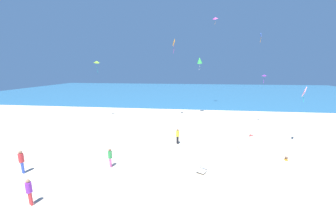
% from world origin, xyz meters
% --- Properties ---
extents(ground_plane, '(120.00, 120.00, 0.00)m').
position_xyz_m(ground_plane, '(0.00, 10.00, 0.00)').
color(ground_plane, beige).
extents(ocean_water, '(120.00, 60.00, 0.05)m').
position_xyz_m(ocean_water, '(0.00, 55.80, 0.03)').
color(ocean_water, teal).
rests_on(ocean_water, ground_plane).
extents(dune_mound, '(10.87, 7.61, 2.50)m').
position_xyz_m(dune_mound, '(11.76, 8.39, 0.00)').
color(dune_mound, beige).
rests_on(dune_mound, ground_plane).
extents(beach_chair_mid_beach, '(0.82, 0.81, 0.55)m').
position_xyz_m(beach_chair_mid_beach, '(8.36, 11.07, 0.27)').
color(beach_chair_mid_beach, '#D13D3D').
rests_on(beach_chair_mid_beach, ground_plane).
extents(beach_chair_far_left, '(0.83, 0.85, 0.60)m').
position_xyz_m(beach_chair_far_left, '(2.95, 3.74, 0.27)').
color(beach_chair_far_left, white).
rests_on(beach_chair_far_left, ground_plane).
extents(person_0, '(0.40, 0.40, 1.44)m').
position_xyz_m(person_0, '(-3.77, 3.73, 0.83)').
color(person_0, '#D8599E').
rests_on(person_0, ground_plane).
extents(person_1, '(0.46, 0.46, 1.67)m').
position_xyz_m(person_1, '(-9.50, 2.11, 0.96)').
color(person_1, blue).
rests_on(person_1, ground_plane).
extents(person_2, '(0.68, 0.57, 0.76)m').
position_xyz_m(person_2, '(9.19, 5.55, 0.28)').
color(person_2, orange).
rests_on(person_2, ground_plane).
extents(person_3, '(0.42, 0.42, 1.51)m').
position_xyz_m(person_3, '(0.80, 9.02, 0.87)').
color(person_3, black).
rests_on(person_3, ground_plane).
extents(person_4, '(0.68, 0.44, 0.79)m').
position_xyz_m(person_4, '(9.27, 8.32, 0.29)').
color(person_4, green).
rests_on(person_4, ground_plane).
extents(person_5, '(0.66, 0.39, 0.83)m').
position_xyz_m(person_5, '(10.78, 7.32, 0.31)').
color(person_5, purple).
rests_on(person_5, ground_plane).
extents(person_7, '(0.41, 0.41, 1.51)m').
position_xyz_m(person_7, '(-6.29, -0.86, 0.87)').
color(person_7, red).
rests_on(person_7, ground_plane).
extents(kite_magenta, '(0.97, 0.88, 1.29)m').
position_xyz_m(kite_magenta, '(5.75, 30.13, 16.04)').
color(kite_magenta, '#DB3DA8').
extents(kite_blue, '(0.19, 0.58, 1.30)m').
position_xyz_m(kite_blue, '(11.10, 20.62, 11.53)').
color(kite_blue, blue).
extents(kite_orange, '(0.30, 0.99, 1.95)m').
position_xyz_m(kite_orange, '(-0.59, 18.99, 10.57)').
color(kite_orange, orange).
extents(kite_lime, '(0.89, 0.76, 1.83)m').
position_xyz_m(kite_lime, '(-11.49, 18.37, 8.08)').
color(kite_lime, '#99DB33').
extents(kite_pink, '(0.35, 0.73, 1.17)m').
position_xyz_m(kite_pink, '(10.52, 6.90, 5.44)').
color(kite_pink, pink).
extents(kite_green, '(1.15, 1.12, 1.97)m').
position_xyz_m(kite_green, '(3.03, 22.12, 8.37)').
color(kite_green, green).
extents(kite_purple, '(0.60, 0.57, 1.13)m').
position_xyz_m(kite_purple, '(11.02, 17.55, 6.32)').
color(kite_purple, purple).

